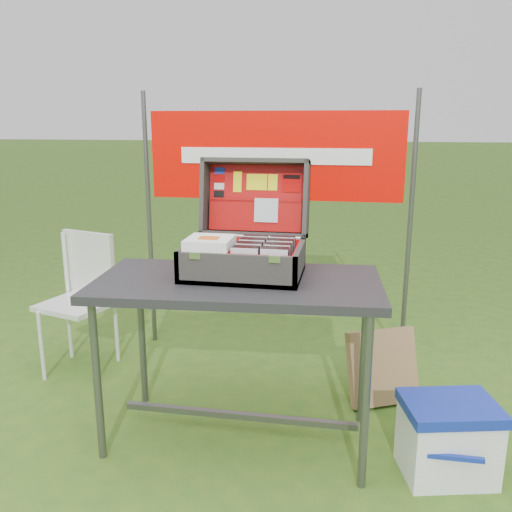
% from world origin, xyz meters
% --- Properties ---
extents(ground, '(80.00, 80.00, 0.00)m').
position_xyz_m(ground, '(0.00, 0.00, 0.00)').
color(ground, '#315C1C').
rests_on(ground, ground).
extents(table, '(1.34, 0.73, 0.81)m').
position_xyz_m(table, '(-0.01, 0.00, 0.41)').
color(table, black).
rests_on(table, ground).
extents(table_top, '(1.34, 0.73, 0.04)m').
position_xyz_m(table_top, '(-0.01, 0.00, 0.79)').
color(table_top, black).
rests_on(table_top, ground).
extents(table_leg_fl, '(0.04, 0.04, 0.77)m').
position_xyz_m(table_leg_fl, '(-0.60, -0.26, 0.39)').
color(table_leg_fl, '#59595B').
rests_on(table_leg_fl, ground).
extents(table_leg_fr, '(0.04, 0.04, 0.77)m').
position_xyz_m(table_leg_fr, '(0.58, -0.26, 0.39)').
color(table_leg_fr, '#59595B').
rests_on(table_leg_fr, ground).
extents(table_leg_bl, '(0.04, 0.04, 0.77)m').
position_xyz_m(table_leg_bl, '(-0.60, 0.27, 0.39)').
color(table_leg_bl, '#59595B').
rests_on(table_leg_bl, ground).
extents(table_leg_br, '(0.04, 0.04, 0.77)m').
position_xyz_m(table_leg_br, '(0.58, 0.27, 0.39)').
color(table_leg_br, '#59595B').
rests_on(table_leg_br, ground).
extents(table_brace, '(1.15, 0.03, 0.03)m').
position_xyz_m(table_brace, '(-0.01, 0.00, 0.12)').
color(table_brace, '#59595B').
rests_on(table_brace, ground).
extents(suitcase, '(0.54, 0.55, 0.51)m').
position_xyz_m(suitcase, '(0.01, 0.13, 1.07)').
color(suitcase, '#43403C').
rests_on(suitcase, table).
extents(suitcase_base_bottom, '(0.54, 0.39, 0.02)m').
position_xyz_m(suitcase_base_bottom, '(0.01, 0.07, 0.82)').
color(suitcase_base_bottom, '#43403C').
rests_on(suitcase_base_bottom, table_top).
extents(suitcase_base_wall_front, '(0.54, 0.02, 0.15)m').
position_xyz_m(suitcase_base_wall_front, '(0.01, -0.11, 0.88)').
color(suitcase_base_wall_front, '#43403C').
rests_on(suitcase_base_wall_front, table_top).
extents(suitcase_base_wall_back, '(0.54, 0.02, 0.15)m').
position_xyz_m(suitcase_base_wall_back, '(0.01, 0.26, 0.88)').
color(suitcase_base_wall_back, '#43403C').
rests_on(suitcase_base_wall_back, table_top).
extents(suitcase_base_wall_left, '(0.02, 0.39, 0.15)m').
position_xyz_m(suitcase_base_wall_left, '(-0.25, 0.07, 0.88)').
color(suitcase_base_wall_left, '#43403C').
rests_on(suitcase_base_wall_left, table_top).
extents(suitcase_base_wall_right, '(0.02, 0.39, 0.15)m').
position_xyz_m(suitcase_base_wall_right, '(0.27, 0.07, 0.88)').
color(suitcase_base_wall_right, '#43403C').
rests_on(suitcase_base_wall_right, table_top).
extents(suitcase_liner_floor, '(0.50, 0.34, 0.01)m').
position_xyz_m(suitcase_liner_floor, '(0.01, 0.07, 0.84)').
color(suitcase_liner_floor, red).
rests_on(suitcase_liner_floor, suitcase_base_bottom).
extents(suitcase_latch_left, '(0.05, 0.01, 0.03)m').
position_xyz_m(suitcase_latch_left, '(-0.17, -0.12, 0.95)').
color(suitcase_latch_left, silver).
rests_on(suitcase_latch_left, suitcase_base_wall_front).
extents(suitcase_latch_right, '(0.05, 0.01, 0.03)m').
position_xyz_m(suitcase_latch_right, '(0.18, -0.12, 0.95)').
color(suitcase_latch_right, silver).
rests_on(suitcase_latch_right, suitcase_base_wall_front).
extents(suitcase_hinge, '(0.49, 0.02, 0.02)m').
position_xyz_m(suitcase_hinge, '(0.01, 0.27, 0.96)').
color(suitcase_hinge, silver).
rests_on(suitcase_hinge, suitcase_base_wall_back).
extents(suitcase_lid_back, '(0.54, 0.09, 0.39)m').
position_xyz_m(suitcase_lid_back, '(0.01, 0.43, 1.12)').
color(suitcase_lid_back, '#43403C').
rests_on(suitcase_lid_back, suitcase_base_wall_back).
extents(suitcase_lid_rim_far, '(0.54, 0.15, 0.05)m').
position_xyz_m(suitcase_lid_rim_far, '(0.01, 0.40, 1.31)').
color(suitcase_lid_rim_far, '#43403C').
rests_on(suitcase_lid_rim_far, suitcase_lid_back).
extents(suitcase_lid_rim_near, '(0.54, 0.15, 0.05)m').
position_xyz_m(suitcase_lid_rim_near, '(0.01, 0.34, 0.95)').
color(suitcase_lid_rim_near, '#43403C').
rests_on(suitcase_lid_rim_near, suitcase_lid_back).
extents(suitcase_lid_rim_left, '(0.02, 0.21, 0.41)m').
position_xyz_m(suitcase_lid_rim_left, '(-0.25, 0.37, 1.13)').
color(suitcase_lid_rim_left, '#43403C').
rests_on(suitcase_lid_rim_left, suitcase_lid_back).
extents(suitcase_lid_rim_right, '(0.02, 0.21, 0.41)m').
position_xyz_m(suitcase_lid_rim_right, '(0.27, 0.37, 1.13)').
color(suitcase_lid_rim_right, '#43403C').
rests_on(suitcase_lid_rim_right, suitcase_lid_back).
extents(suitcase_lid_liner, '(0.50, 0.07, 0.34)m').
position_xyz_m(suitcase_lid_liner, '(0.01, 0.42, 1.13)').
color(suitcase_lid_liner, red).
rests_on(suitcase_lid_liner, suitcase_lid_back).
extents(suitcase_liner_wall_front, '(0.50, 0.01, 0.12)m').
position_xyz_m(suitcase_liner_wall_front, '(0.01, -0.10, 0.89)').
color(suitcase_liner_wall_front, red).
rests_on(suitcase_liner_wall_front, suitcase_base_bottom).
extents(suitcase_liner_wall_back, '(0.50, 0.01, 0.12)m').
position_xyz_m(suitcase_liner_wall_back, '(0.01, 0.24, 0.89)').
color(suitcase_liner_wall_back, red).
rests_on(suitcase_liner_wall_back, suitcase_base_bottom).
extents(suitcase_liner_wall_left, '(0.01, 0.34, 0.12)m').
position_xyz_m(suitcase_liner_wall_left, '(-0.24, 0.07, 0.89)').
color(suitcase_liner_wall_left, red).
rests_on(suitcase_liner_wall_left, suitcase_base_bottom).
extents(suitcase_liner_wall_right, '(0.01, 0.34, 0.12)m').
position_xyz_m(suitcase_liner_wall_right, '(0.25, 0.07, 0.89)').
color(suitcase_liner_wall_right, red).
rests_on(suitcase_liner_wall_right, suitcase_base_bottom).
extents(suitcase_lid_pocket, '(0.48, 0.06, 0.16)m').
position_xyz_m(suitcase_lid_pocket, '(0.01, 0.39, 1.04)').
color(suitcase_lid_pocket, '#A50B09').
rests_on(suitcase_lid_pocket, suitcase_lid_liner).
extents(suitcase_pocket_edge, '(0.47, 0.02, 0.02)m').
position_xyz_m(suitcase_pocket_edge, '(0.01, 0.39, 1.12)').
color(suitcase_pocket_edge, '#A50B09').
rests_on(suitcase_pocket_edge, suitcase_lid_pocket).
extents(suitcase_pocket_cd, '(0.12, 0.03, 0.12)m').
position_xyz_m(suitcase_pocket_cd, '(0.06, 0.37, 1.07)').
color(suitcase_pocket_cd, silver).
rests_on(suitcase_pocket_cd, suitcase_lid_pocket).
extents(lid_sticker_cc_a, '(0.05, 0.01, 0.03)m').
position_xyz_m(lid_sticker_cc_a, '(-0.19, 0.44, 1.26)').
color(lid_sticker_cc_a, '#1933B2').
rests_on(lid_sticker_cc_a, suitcase_lid_liner).
extents(lid_sticker_cc_b, '(0.05, 0.01, 0.03)m').
position_xyz_m(lid_sticker_cc_b, '(-0.19, 0.43, 1.22)').
color(lid_sticker_cc_b, '#C70100').
rests_on(lid_sticker_cc_b, suitcase_lid_liner).
extents(lid_sticker_cc_c, '(0.05, 0.01, 0.03)m').
position_xyz_m(lid_sticker_cc_c, '(-0.19, 0.42, 1.18)').
color(lid_sticker_cc_c, white).
rests_on(lid_sticker_cc_c, suitcase_lid_liner).
extents(lid_sticker_cc_d, '(0.05, 0.01, 0.03)m').
position_xyz_m(lid_sticker_cc_d, '(-0.19, 0.42, 1.14)').
color(lid_sticker_cc_d, black).
rests_on(lid_sticker_cc_d, suitcase_lid_liner).
extents(lid_card_neon_tall, '(0.04, 0.02, 0.11)m').
position_xyz_m(lid_card_neon_tall, '(-0.09, 0.43, 1.21)').
color(lid_card_neon_tall, yellow).
rests_on(lid_card_neon_tall, suitcase_lid_liner).
extents(lid_card_neon_main, '(0.11, 0.02, 0.08)m').
position_xyz_m(lid_card_neon_main, '(0.01, 0.43, 1.21)').
color(lid_card_neon_main, yellow).
rests_on(lid_card_neon_main, suitcase_lid_liner).
extents(lid_card_neon_small, '(0.05, 0.02, 0.08)m').
position_xyz_m(lid_card_neon_small, '(0.09, 0.43, 1.21)').
color(lid_card_neon_small, yellow).
rests_on(lid_card_neon_small, suitcase_lid_liner).
extents(lid_sticker_band, '(0.10, 0.02, 0.10)m').
position_xyz_m(lid_sticker_band, '(0.19, 0.43, 1.21)').
color(lid_sticker_band, '#C70100').
rests_on(lid_sticker_band, suitcase_lid_liner).
extents(lid_sticker_band_bar, '(0.09, 0.01, 0.02)m').
position_xyz_m(lid_sticker_band_bar, '(0.19, 0.43, 1.24)').
color(lid_sticker_band_bar, black).
rests_on(lid_sticker_band_bar, suitcase_lid_liner).
extents(cd_left_0, '(0.12, 0.01, 0.14)m').
position_xyz_m(cd_left_0, '(0.04, -0.07, 0.91)').
color(cd_left_0, silver).
rests_on(cd_left_0, suitcase_liner_floor).
extents(cd_left_1, '(0.12, 0.01, 0.14)m').
position_xyz_m(cd_left_1, '(0.04, -0.05, 0.91)').
color(cd_left_1, black).
rests_on(cd_left_1, suitcase_liner_floor).
extents(cd_left_2, '(0.12, 0.01, 0.14)m').
position_xyz_m(cd_left_2, '(0.04, -0.03, 0.91)').
color(cd_left_2, black).
rests_on(cd_left_2, suitcase_liner_floor).
extents(cd_left_3, '(0.12, 0.01, 0.14)m').
position_xyz_m(cd_left_3, '(0.04, -0.01, 0.91)').
color(cd_left_3, black).
rests_on(cd_left_3, suitcase_liner_floor).
extents(cd_left_4, '(0.12, 0.01, 0.14)m').
position_xyz_m(cd_left_4, '(0.04, 0.01, 0.91)').
color(cd_left_4, silver).
rests_on(cd_left_4, suitcase_liner_floor).
extents(cd_left_5, '(0.12, 0.01, 0.14)m').
position_xyz_m(cd_left_5, '(0.04, 0.03, 0.91)').
color(cd_left_5, black).
rests_on(cd_left_5, suitcase_liner_floor).
extents(cd_left_6, '(0.12, 0.01, 0.14)m').
position_xyz_m(cd_left_6, '(0.04, 0.05, 0.91)').
color(cd_left_6, black).
rests_on(cd_left_6, suitcase_liner_floor).
extents(cd_left_7, '(0.12, 0.01, 0.14)m').
position_xyz_m(cd_left_7, '(0.04, 0.08, 0.91)').
color(cd_left_7, black).
rests_on(cd_left_7, suitcase_liner_floor).
extents(cd_left_8, '(0.12, 0.01, 0.14)m').
position_xyz_m(cd_left_8, '(0.04, 0.10, 0.91)').
color(cd_left_8, silver).
rests_on(cd_left_8, suitcase_liner_floor).
extents(cd_left_9, '(0.12, 0.01, 0.14)m').
position_xyz_m(cd_left_9, '(0.04, 0.12, 0.91)').
color(cd_left_9, black).
rests_on(cd_left_9, suitcase_liner_floor).
extents(cd_left_10, '(0.12, 0.01, 0.14)m').
position_xyz_m(cd_left_10, '(0.04, 0.14, 0.91)').
color(cd_left_10, black).
rests_on(cd_left_10, suitcase_liner_floor).
extents(cd_left_11, '(0.12, 0.01, 0.14)m').
position_xyz_m(cd_left_11, '(0.04, 0.16, 0.91)').
color(cd_left_11, black).
rests_on(cd_left_11, suitcase_liner_floor).
extents(cd_left_12, '(0.12, 0.01, 0.14)m').
position_xyz_m(cd_left_12, '(0.04, 0.18, 0.91)').
color(cd_left_12, silver).
rests_on(cd_left_12, suitcase_liner_floor).
extents(cd_left_13, '(0.12, 0.01, 0.14)m').
position_xyz_m(cd_left_13, '(0.04, 0.20, 0.91)').
color(cd_left_13, black).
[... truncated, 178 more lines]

